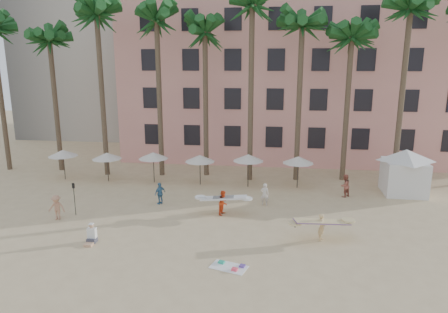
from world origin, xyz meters
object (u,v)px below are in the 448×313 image
cabana (405,168)px  carrier_white (223,202)px  pink_hotel (294,81)px  carrier_yellow (322,225)px

cabana → carrier_white: 14.69m
pink_hotel → cabana: bearing=-59.6°
carrier_yellow → carrier_white: carrier_white is taller
cabana → carrier_white: cabana is taller
cabana → carrier_yellow: size_ratio=1.41×
pink_hotel → carrier_white: size_ratio=11.14×
cabana → carrier_yellow: (-7.20, -9.44, -1.13)m
pink_hotel → cabana: 17.04m
pink_hotel → carrier_white: bearing=-104.6°
cabana → carrier_yellow: bearing=-127.3°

